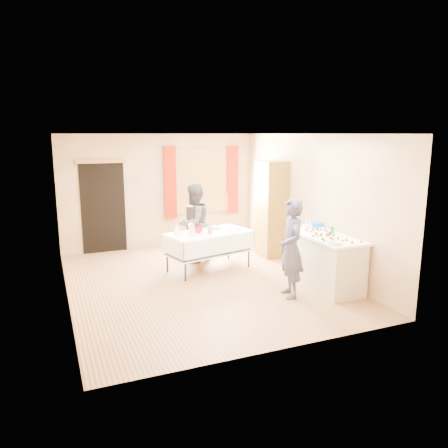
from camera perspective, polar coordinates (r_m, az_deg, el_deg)
name	(u,v)px	position (r m, az deg, el deg)	size (l,w,h in m)	color
floor	(201,282)	(7.91, -3.06, -7.58)	(4.50, 5.50, 0.02)	#9E7047
ceiling	(199,133)	(7.47, -3.28, 11.75)	(4.50, 5.50, 0.02)	white
wall_back	(160,191)	(10.20, -8.33, 4.26)	(4.50, 0.02, 2.60)	tan
wall_front	(279,248)	(5.12, 7.15, -3.14)	(4.50, 0.02, 2.60)	tan
wall_left	(62,220)	(7.17, -20.46, 0.50)	(0.02, 5.50, 2.60)	tan
wall_right	(310,203)	(8.59, 11.23, 2.77)	(0.02, 5.50, 2.60)	tan
window_frame	(202,181)	(10.43, -2.95, 5.64)	(1.32, 0.06, 1.52)	olive
window_pane	(202,181)	(10.41, -2.93, 5.63)	(1.20, 0.02, 1.40)	white
curtain_left	(170,183)	(10.14, -7.03, 5.40)	(0.28, 0.06, 1.65)	#931804
curtain_right	(232,180)	(10.66, 1.11, 5.79)	(0.28, 0.06, 1.65)	#931804
doorway	(103,208)	(9.98, -15.49, 2.05)	(0.95, 0.04, 2.00)	black
door_lintel	(101,161)	(9.84, -15.79, 7.89)	(1.05, 0.06, 0.08)	olive
cabinet	(272,209)	(9.38, 6.24, 1.95)	(0.50, 0.60, 2.04)	brown
counter	(326,262)	(7.69, 13.13, -4.82)	(0.70, 1.47, 0.91)	beige
party_table	(209,247)	(8.46, -2.02, -3.06)	(1.77, 1.19, 0.75)	black
chair	(199,240)	(9.57, -3.33, -2.15)	(0.44, 0.44, 1.04)	black
girl	(291,248)	(7.07, 8.77, -3.16)	(0.49, 0.65, 1.61)	#2D314B
woman	(194,223)	(8.94, -3.93, 0.11)	(0.99, 0.94, 1.62)	black
soda_can	(332,230)	(7.77, 13.95, -0.76)	(0.07, 0.07, 0.12)	#058F46
mixing_bowl	(335,243)	(7.02, 14.35, -2.40)	(0.24, 0.24, 0.05)	white
foam_block	(307,227)	(8.04, 10.81, -0.36)	(0.15, 0.10, 0.08)	white
blue_basket	(315,225)	(8.26, 11.81, -0.07)	(0.30, 0.20, 0.08)	#0770F2
pitcher	(191,231)	(8.02, -4.29, -0.86)	(0.11, 0.11, 0.22)	silver
cup_red	(199,230)	(8.31, -3.34, -0.77)	(0.18, 0.18, 0.12)	red
cup_rainbow	(210,230)	(8.24, -1.82, -0.85)	(0.15, 0.15, 0.12)	red
small_bowl	(216,228)	(8.64, -0.99, -0.46)	(0.25, 0.25, 0.06)	white
pastry_tray	(233,230)	(8.55, 1.22, -0.73)	(0.28, 0.20, 0.02)	white
bottle	(177,229)	(8.24, -6.18, -0.66)	(0.09, 0.09, 0.19)	white
cake_balls	(327,235)	(7.55, 13.27, -1.40)	(0.53, 1.09, 0.04)	#3F2314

